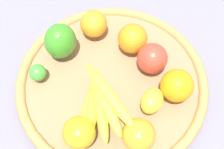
{
  "coord_description": "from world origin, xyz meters",
  "views": [
    {
      "loc": [
        0.17,
        0.34,
        0.7
      ],
      "look_at": [
        0.0,
        0.0,
        0.06
      ],
      "focal_mm": 50.74,
      "sensor_mm": 36.0,
      "label": 1
    }
  ],
  "objects": [
    {
      "name": "banana_bunch",
      "position": [
        0.06,
        0.06,
        0.08
      ],
      "size": [
        0.14,
        0.19,
        0.08
      ],
      "color": "yellow",
      "rests_on": "basket"
    },
    {
      "name": "ground_plane",
      "position": [
        0.0,
        0.0,
        0.0
      ],
      "size": [
        2.4,
        2.4,
        0.0
      ],
      "primitive_type": "plane",
      "color": "slate",
      "rests_on": "ground"
    },
    {
      "name": "orange_2",
      "position": [
        -0.09,
        -0.06,
        0.08
      ],
      "size": [
        0.1,
        0.1,
        0.07
      ],
      "primitive_type": "sphere",
      "rotation": [
        0.0,
        0.0,
        4.05
      ],
      "color": "orange",
      "rests_on": "basket"
    },
    {
      "name": "orange_1",
      "position": [
        -0.11,
        0.1,
        0.08
      ],
      "size": [
        0.1,
        0.1,
        0.08
      ],
      "primitive_type": "sphere",
      "rotation": [
        0.0,
        0.0,
        3.54
      ],
      "color": "orange",
      "rests_on": "basket"
    },
    {
      "name": "apple_2",
      "position": [
        -0.1,
        0.01,
        0.08
      ],
      "size": [
        0.1,
        0.1,
        0.07
      ],
      "primitive_type": "sphere",
      "rotation": [
        0.0,
        0.0,
        2.17
      ],
      "color": "#CA3F2E",
      "rests_on": "basket"
    },
    {
      "name": "orange_0",
      "position": [
        -0.02,
        -0.15,
        0.07
      ],
      "size": [
        0.1,
        0.1,
        0.07
      ],
      "primitive_type": "sphere",
      "rotation": [
        0.0,
        0.0,
        3.69
      ],
      "color": "orange",
      "rests_on": "basket"
    },
    {
      "name": "lemon_0",
      "position": [
        -0.05,
        0.1,
        0.06
      ],
      "size": [
        0.08,
        0.08,
        0.05
      ],
      "primitive_type": "ellipsoid",
      "rotation": [
        0.0,
        0.0,
        3.74
      ],
      "color": "yellow",
      "rests_on": "basket"
    },
    {
      "name": "lime_0",
      "position": [
        0.16,
        -0.08,
        0.06
      ],
      "size": [
        0.05,
        0.05,
        0.04
      ],
      "primitive_type": "sphere",
      "rotation": [
        0.0,
        0.0,
        1.45
      ],
      "color": "green",
      "rests_on": "basket"
    },
    {
      "name": "bell_pepper",
      "position": [
        0.08,
        -0.13,
        0.09
      ],
      "size": [
        0.11,
        0.11,
        0.09
      ],
      "primitive_type": "ellipsoid",
      "rotation": [
        0.0,
        0.0,
        3.69
      ],
      "color": "#389025",
      "rests_on": "basket"
    },
    {
      "name": "apple_1",
      "position": [
        0.02,
        0.16,
        0.08
      ],
      "size": [
        0.08,
        0.08,
        0.07
      ],
      "primitive_type": "sphere",
      "rotation": [
        0.0,
        0.0,
        1.75
      ],
      "color": "gold",
      "rests_on": "basket"
    },
    {
      "name": "apple_0",
      "position": [
        0.13,
        0.1,
        0.07
      ],
      "size": [
        0.1,
        0.1,
        0.07
      ],
      "primitive_type": "sphere",
      "rotation": [
        0.0,
        0.0,
        3.76
      ],
      "color": "gold",
      "rests_on": "basket"
    },
    {
      "name": "basket",
      "position": [
        0.0,
        0.0,
        0.02
      ],
      "size": [
        0.47,
        0.47,
        0.04
      ],
      "color": "#977453",
      "rests_on": "ground_plane"
    }
  ]
}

